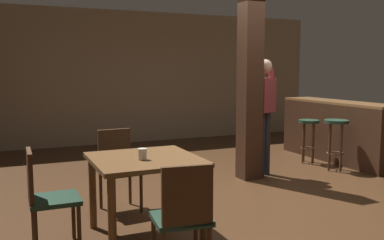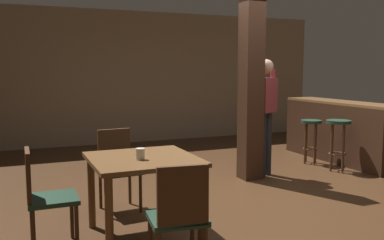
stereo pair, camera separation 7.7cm
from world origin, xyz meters
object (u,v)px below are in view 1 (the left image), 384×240
object	(u,v)px
dining_table	(145,170)
chair_north	(118,165)
napkin_cup	(142,154)
bar_counter	(334,131)
bar_stool_near	(336,132)
chair_west	(45,194)
bar_stool_mid	(309,131)
chair_south	(183,214)
standing_person	(264,109)

from	to	relation	value
dining_table	chair_north	distance (m)	0.90
dining_table	napkin_cup	world-z (taller)	napkin_cup
bar_counter	bar_stool_near	xyz separation A→B (m)	(-0.47, -0.56, 0.08)
dining_table	chair_west	world-z (taller)	chair_west
chair_north	bar_stool_mid	size ratio (longest dim) A/B	1.22
napkin_cup	chair_south	bearing A→B (deg)	-86.18
dining_table	bar_counter	xyz separation A→B (m)	(4.00, 1.93, -0.11)
chair_north	napkin_cup	xyz separation A→B (m)	(-0.01, -0.98, 0.31)
chair_west	bar_counter	size ratio (longest dim) A/B	0.38
bar_stool_mid	standing_person	bearing A→B (deg)	-160.09
chair_south	chair_north	distance (m)	1.80
chair_west	bar_stool_mid	xyz separation A→B (m)	(4.38, 1.93, 0.04)
chair_north	standing_person	size ratio (longest dim) A/B	0.52
dining_table	bar_counter	world-z (taller)	bar_counter
bar_stool_near	chair_west	bearing A→B (deg)	-163.26
napkin_cup	bar_stool_near	xyz separation A→B (m)	(3.58, 1.45, -0.21)
chair_north	bar_counter	size ratio (longest dim) A/B	0.38
chair_north	chair_west	bearing A→B (deg)	-134.81
dining_table	chair_south	xyz separation A→B (m)	(0.01, -0.92, -0.13)
dining_table	chair_south	bearing A→B (deg)	-89.67
chair_north	bar_counter	world-z (taller)	bar_counter
standing_person	bar_counter	world-z (taller)	standing_person
chair_south	standing_person	xyz separation A→B (m)	(2.32, 2.46, 0.50)
bar_stool_mid	bar_stool_near	bearing A→B (deg)	-86.45
dining_table	bar_stool_mid	size ratio (longest dim) A/B	1.32
chair_north	bar_stool_near	size ratio (longest dim) A/B	1.12
chair_south	bar_counter	bearing A→B (deg)	35.40
standing_person	bar_stool_near	bearing A→B (deg)	-8.40
dining_table	bar_stool_mid	bearing A→B (deg)	29.36
chair_north	napkin_cup	size ratio (longest dim) A/B	8.61
chair_west	standing_person	bearing A→B (deg)	25.19
standing_person	bar_stool_near	size ratio (longest dim) A/B	2.16
napkin_cup	bar_stool_mid	bearing A→B (deg)	30.10
dining_table	bar_counter	size ratio (longest dim) A/B	0.41
chair_south	chair_west	xyz separation A→B (m)	(-0.89, 0.95, 0.00)
dining_table	bar_counter	distance (m)	4.45
napkin_cup	bar_stool_mid	size ratio (longest dim) A/B	0.14
chair_north	bar_stool_near	distance (m)	3.60
chair_north	bar_counter	bearing A→B (deg)	14.41
dining_table	chair_north	size ratio (longest dim) A/B	1.09
napkin_cup	dining_table	bearing A→B (deg)	60.57
dining_table	standing_person	size ratio (longest dim) A/B	0.56
standing_person	bar_counter	bearing A→B (deg)	12.88
chair_south	napkin_cup	size ratio (longest dim) A/B	8.61
dining_table	chair_west	bearing A→B (deg)	177.92
standing_person	bar_stool_near	xyz separation A→B (m)	(1.21, -0.18, -0.40)
bar_stool_near	standing_person	bearing A→B (deg)	171.60
bar_stool_mid	chair_north	bearing A→B (deg)	-163.02
dining_table	bar_stool_mid	xyz separation A→B (m)	(3.50, 1.97, -0.09)
chair_south	bar_stool_mid	distance (m)	4.53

